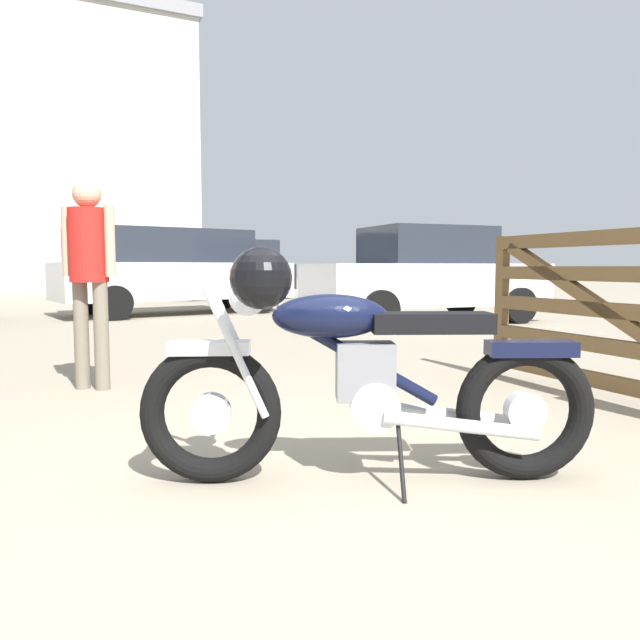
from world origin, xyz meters
name	(u,v)px	position (x,y,z in m)	size (l,w,h in m)	color
ground_plane	(341,504)	(0.00, 0.00, 0.00)	(80.00, 80.00, 0.00)	gray
vintage_motorcycle	(358,376)	(0.19, 0.19, 0.49)	(1.94, 0.96, 1.07)	black
bystander	(89,262)	(-0.67, 3.00, 1.02)	(0.37, 0.32, 1.66)	#706656
pale_sedan_back	(426,275)	(5.29, 6.76, 0.84)	(4.31, 2.15, 1.67)	black
dark_sedan_left	(170,269)	(1.62, 10.57, 0.94)	(4.90, 2.47, 1.74)	black
silver_sedan_mid	(230,269)	(4.58, 15.84, 0.92)	(4.05, 2.12, 1.78)	black
blue_hatchback_right	(130,269)	(2.04, 18.45, 0.92)	(4.14, 2.37, 1.78)	black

